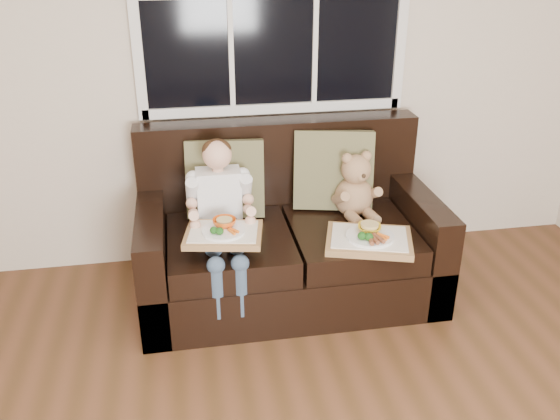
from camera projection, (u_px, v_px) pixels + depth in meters
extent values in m
cube|color=beige|center=(252.00, 49.00, 3.48)|extent=(4.50, 0.02, 2.70)
cube|color=silver|center=(274.00, 108.00, 3.62)|extent=(1.58, 0.04, 0.06)
cube|color=black|center=(289.00, 270.00, 3.52)|extent=(1.70, 0.90, 0.30)
cube|color=black|center=(154.00, 260.00, 3.34)|extent=(0.15, 0.90, 0.60)
cube|color=black|center=(415.00, 237.00, 3.58)|extent=(0.15, 0.90, 0.60)
cube|color=black|center=(278.00, 172.00, 3.66)|extent=(1.70, 0.18, 0.66)
cube|color=black|center=(230.00, 248.00, 3.30)|extent=(0.68, 0.72, 0.15)
cube|color=black|center=(351.00, 238.00, 3.41)|extent=(0.68, 0.72, 0.15)
cube|color=#6B6742|center=(225.00, 179.00, 3.44)|extent=(0.47, 0.26, 0.46)
cube|color=#6B6742|center=(333.00, 170.00, 3.54)|extent=(0.51, 0.31, 0.48)
cube|color=white|center=(219.00, 198.00, 3.30)|extent=(0.24, 0.15, 0.34)
sphere|color=#E7AC8D|center=(217.00, 155.00, 3.18)|extent=(0.16, 0.16, 0.16)
ellipsoid|color=#372211|center=(217.00, 150.00, 3.18)|extent=(0.16, 0.16, 0.11)
cylinder|color=#384A62|center=(212.00, 236.00, 3.18)|extent=(0.09, 0.30, 0.09)
cylinder|color=#384A62|center=(234.00, 234.00, 3.20)|extent=(0.09, 0.30, 0.09)
cylinder|color=#384A62|center=(217.00, 292.00, 3.02)|extent=(0.08, 0.08, 0.28)
cylinder|color=#384A62|center=(241.00, 290.00, 3.04)|extent=(0.08, 0.08, 0.28)
cylinder|color=#E7AC8D|center=(193.00, 202.00, 3.16)|extent=(0.06, 0.30, 0.23)
cylinder|color=#E7AC8D|center=(247.00, 198.00, 3.21)|extent=(0.06, 0.30, 0.23)
ellipsoid|color=tan|center=(354.00, 197.00, 3.50)|extent=(0.26, 0.23, 0.24)
sphere|color=tan|center=(356.00, 169.00, 3.40)|extent=(0.20, 0.20, 0.17)
sphere|color=tan|center=(346.00, 158.00, 3.37)|extent=(0.06, 0.06, 0.06)
sphere|color=tan|center=(367.00, 157.00, 3.39)|extent=(0.06, 0.06, 0.06)
sphere|color=tan|center=(359.00, 176.00, 3.35)|extent=(0.07, 0.07, 0.07)
sphere|color=#2F2114|center=(361.00, 176.00, 3.32)|extent=(0.03, 0.03, 0.03)
cylinder|color=tan|center=(350.00, 219.00, 3.40)|extent=(0.08, 0.14, 0.07)
cylinder|color=tan|center=(369.00, 217.00, 3.42)|extent=(0.08, 0.14, 0.07)
cube|color=#A17848|center=(224.00, 235.00, 3.05)|extent=(0.44, 0.37, 0.03)
cube|color=white|center=(223.00, 231.00, 3.04)|extent=(0.39, 0.31, 0.01)
cylinder|color=white|center=(224.00, 231.00, 3.03)|extent=(0.22, 0.22, 0.01)
imported|color=#ED5C14|center=(224.00, 222.00, 3.05)|extent=(0.14, 0.14, 0.04)
cylinder|color=#F2D184|center=(224.00, 222.00, 3.05)|extent=(0.08, 0.08, 0.02)
ellipsoid|color=#255A1C|center=(214.00, 230.00, 2.97)|extent=(0.04, 0.04, 0.04)
ellipsoid|color=#255A1C|center=(220.00, 231.00, 2.97)|extent=(0.04, 0.04, 0.04)
cylinder|color=orange|center=(232.00, 231.00, 2.99)|extent=(0.04, 0.06, 0.01)
cube|color=#A17848|center=(369.00, 241.00, 3.18)|extent=(0.54, 0.46, 0.04)
cube|color=white|center=(369.00, 237.00, 3.17)|extent=(0.47, 0.40, 0.01)
cylinder|color=white|center=(370.00, 236.00, 3.16)|extent=(0.26, 0.26, 0.02)
imported|color=yellow|center=(369.00, 228.00, 3.20)|extent=(0.16, 0.16, 0.03)
cylinder|color=#F2D184|center=(369.00, 227.00, 3.19)|extent=(0.10, 0.10, 0.02)
ellipsoid|color=#255A1C|center=(362.00, 236.00, 3.10)|extent=(0.05, 0.05, 0.04)
ellipsoid|color=#255A1C|center=(369.00, 237.00, 3.09)|extent=(0.05, 0.05, 0.04)
cylinder|color=orange|center=(382.00, 237.00, 3.12)|extent=(0.05, 0.07, 0.02)
cylinder|color=brown|center=(374.00, 239.00, 3.09)|extent=(0.03, 0.09, 0.02)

